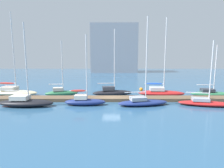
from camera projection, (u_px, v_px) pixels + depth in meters
The scene contains 13 objects.
ground_plane at pixel (112, 100), 26.47m from camera, with size 120.00×120.00×0.00m, color #2D567A.
dock_pier at pixel (112, 99), 26.44m from camera, with size 33.84×2.17×0.46m, color brown.
sailboat_0 at pixel (14, 91), 29.70m from camera, with size 7.66×3.08×12.63m.
sailboat_1 at pixel (26, 102), 23.37m from camera, with size 6.82×2.30×10.08m.
sailboat_2 at pixel (62, 92), 29.29m from camera, with size 5.20×2.36×8.39m.
sailboat_3 at pixel (85, 100), 23.89m from camera, with size 5.22×1.73×8.75m.
sailboat_4 at pixel (113, 92), 29.24m from camera, with size 6.33×2.34×10.10m.
sailboat_5 at pixel (143, 101), 23.70m from camera, with size 6.67×2.99×10.84m.
sailboat_6 at pixel (161, 92), 29.30m from camera, with size 7.25×2.85×11.74m.
sailboat_7 at pixel (206, 102), 23.52m from camera, with size 6.83×3.06×8.02m.
sailboat_8 at pixel (212, 93), 29.03m from camera, with size 6.28×2.40×7.78m.
mooring_buoy_orange at pixel (142, 89), 33.03m from camera, with size 0.64×0.64×0.64m, color orange.
harbor_building_distant at pixel (115, 49), 68.11m from camera, with size 16.29×8.35×16.95m, color #9399A3.
Camera 1 is at (0.09, -25.80, 6.34)m, focal length 30.27 mm.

